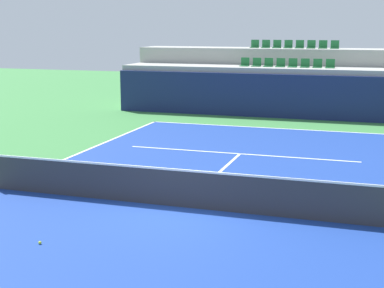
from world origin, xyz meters
TOP-DOWN VIEW (x-y plane):
  - ground_plane at (0.00, 0.00)m, footprint 80.00×80.00m
  - court_surface at (0.00, 0.00)m, footprint 11.00×24.00m
  - baseline_far at (0.00, 11.95)m, footprint 11.00×0.10m
  - service_line_far at (0.00, 6.40)m, footprint 8.26×0.10m
  - centre_service_line at (0.00, 3.20)m, footprint 0.10×6.40m
  - back_wall at (0.00, 15.03)m, footprint 17.08×0.30m
  - stands_tier_lower at (0.00, 16.38)m, footprint 17.08×2.40m
  - stands_tier_upper at (0.00, 18.78)m, footprint 17.08×2.40m
  - seating_row_lower at (0.00, 16.47)m, footprint 4.77×0.44m
  - seating_row_upper at (0.00, 18.87)m, footprint 4.77×0.44m
  - tennis_net at (0.00, 0.00)m, footprint 11.08×0.08m
  - tennis_ball_0 at (-1.95, -3.26)m, footprint 0.07×0.07m

SIDE VIEW (x-z plane):
  - ground_plane at x=0.00m, z-range 0.00..0.00m
  - court_surface at x=0.00m, z-range 0.00..0.01m
  - baseline_far at x=0.00m, z-range 0.01..0.01m
  - service_line_far at x=0.00m, z-range 0.01..0.01m
  - centre_service_line at x=0.00m, z-range 0.01..0.01m
  - tennis_ball_0 at x=-1.95m, z-range 0.01..0.08m
  - tennis_net at x=0.00m, z-range -0.03..1.04m
  - back_wall at x=0.00m, z-range 0.00..2.14m
  - stands_tier_lower at x=0.00m, z-range 0.00..2.40m
  - stands_tier_upper at x=0.00m, z-range 0.00..3.26m
  - seating_row_lower at x=0.00m, z-range 2.31..2.75m
  - seating_row_upper at x=0.00m, z-range 3.17..3.61m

